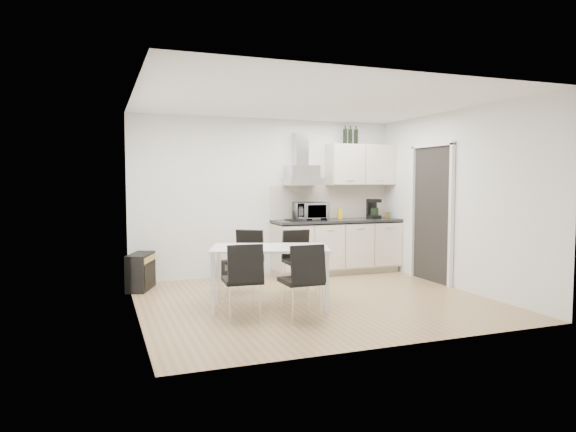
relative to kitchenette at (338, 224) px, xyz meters
name	(u,v)px	position (x,y,z in m)	size (l,w,h in m)	color
ground	(314,300)	(-1.19, -1.73, -0.83)	(4.50, 4.50, 0.00)	tan
wall_back	(267,197)	(-1.19, 0.27, 0.47)	(4.50, 0.10, 2.60)	silver
wall_front	(399,211)	(-1.19, -3.73, 0.47)	(4.50, 0.10, 2.60)	silver
wall_left	(135,205)	(-3.44, -1.73, 0.47)	(0.10, 4.00, 2.60)	silver
wall_right	(457,200)	(1.06, -1.73, 0.47)	(0.10, 4.00, 2.60)	silver
ceiling	(315,101)	(-1.19, -1.73, 1.77)	(4.50, 4.50, 0.00)	white
doorway	(431,215)	(1.02, -1.18, 0.22)	(0.08, 1.04, 2.10)	white
kitchenette	(338,224)	(0.00, 0.00, 0.00)	(2.22, 0.64, 2.52)	beige
dining_table	(270,253)	(-1.83, -1.81, -0.16)	(1.64, 1.24, 0.75)	white
chair_far_left	(246,262)	(-1.93, -1.02, -0.39)	(0.44, 0.50, 0.88)	black
chair_far_right	(301,262)	(-1.21, -1.29, -0.39)	(0.44, 0.50, 0.88)	black
chair_near_left	(242,281)	(-2.32, -2.29, -0.39)	(0.44, 0.50, 0.88)	black
chair_near_right	(301,282)	(-1.71, -2.56, -0.39)	(0.44, 0.50, 0.88)	black
guitar_amp	(141,272)	(-3.29, -0.25, -0.57)	(0.48, 0.69, 0.53)	black
floor_speaker	(224,270)	(-1.95, 0.17, -0.69)	(0.17, 0.15, 0.29)	black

